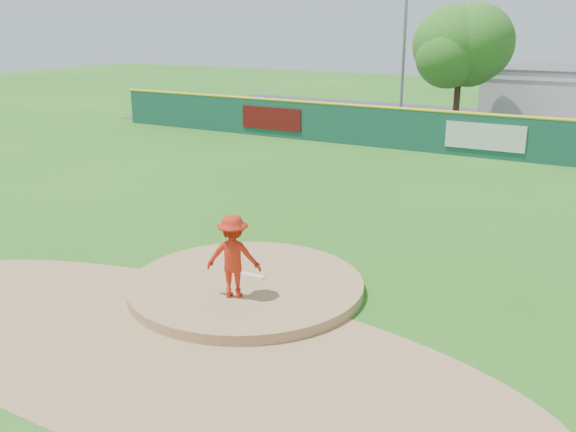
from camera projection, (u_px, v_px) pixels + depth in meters
The scene contains 11 objects.
ground at pixel (246, 290), 15.09m from camera, with size 120.00×120.00×0.00m, color #286B19.
pitchers_mound at pixel (246, 290), 15.09m from camera, with size 5.50×5.50×0.50m, color #9E774C.
pitching_rubber at pixel (253, 276), 15.27m from camera, with size 0.60×0.15×0.04m, color white.
infield_dirt_arc at pixel (163, 344), 12.60m from camera, with size 15.40×15.40×0.01m, color #9E774C.
parking_lot at pixel (498, 128), 37.56m from camera, with size 44.00×16.00×0.02m, color #38383A.
pitcher at pixel (233, 256), 13.93m from camera, with size 1.21×0.69×1.87m, color red.
fence_banners at pixel (369, 127), 31.77m from camera, with size 14.92×0.04×1.20m.
playground_slide at pixel (258, 108), 40.68m from camera, with size 0.89×2.52×1.39m.
outfield_fence at pixel (457, 132), 29.75m from camera, with size 40.00×0.14×2.07m.
deciduous_tree at pixel (461, 49), 35.50m from camera, with size 5.60×5.60×7.36m.
light_pole_left at pixel (405, 20), 38.60m from camera, with size 1.75×0.25×11.00m.
Camera 1 is at (7.70, -11.63, 6.12)m, focal length 40.00 mm.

